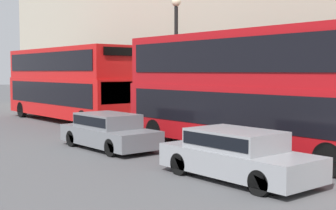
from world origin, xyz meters
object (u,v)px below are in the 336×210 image
bus_second_in_queue (67,81)px  car_hatchback (108,130)px  bus_leading (248,87)px  pedestrian (322,132)px  car_dark_sedan (237,153)px

bus_second_in_queue → car_hatchback: bearing=-108.7°
bus_second_in_queue → car_hatchback: size_ratio=2.51×
bus_leading → pedestrian: 3.36m
bus_second_in_queue → car_dark_sedan: bus_second_in_queue is taller
bus_leading → car_hatchback: bus_leading is taller
bus_second_in_queue → car_dark_sedan: size_ratio=2.47×
bus_second_in_queue → car_hatchback: bus_second_in_queue is taller
car_hatchback → car_dark_sedan: bearing=-90.0°
bus_leading → car_dark_sedan: bus_leading is taller
car_dark_sedan → pedestrian: (5.90, 1.11, -0.00)m
bus_leading → car_hatchback: (-3.40, 4.05, -1.70)m
car_dark_sedan → pedestrian: pedestrian is taller
car_dark_sedan → bus_second_in_queue: bearing=78.5°
car_dark_sedan → pedestrian: 6.01m
bus_leading → car_dark_sedan: bearing=-143.0°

